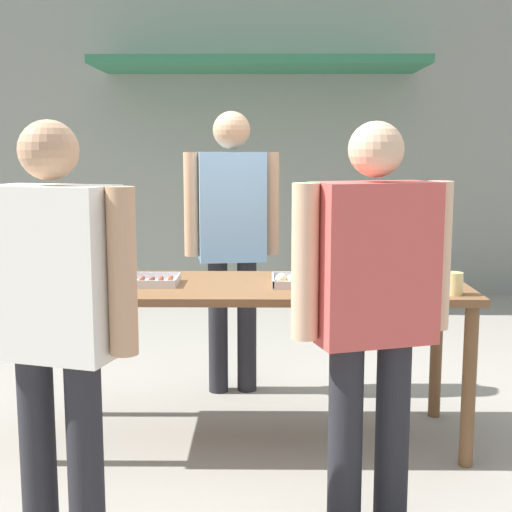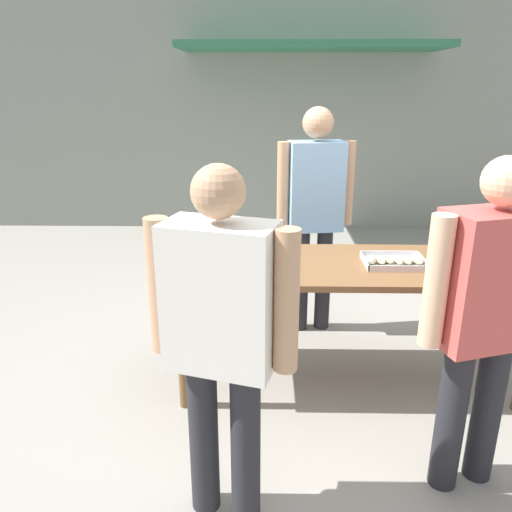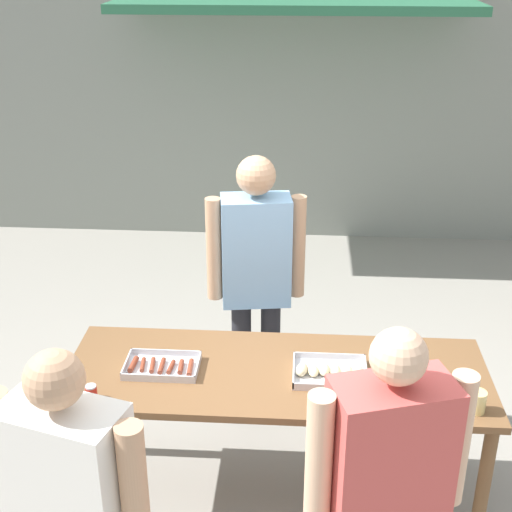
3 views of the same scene
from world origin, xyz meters
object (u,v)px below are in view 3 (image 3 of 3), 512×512
Objects in this scene: person_customer_holding_hotdog at (72,507)px; person_customer_with_cup at (386,481)px; food_tray_buns at (330,372)px; food_tray_sausages at (162,367)px; person_server_behind_table at (256,269)px; condiment_jar_mustard at (75,390)px; beer_cup at (477,402)px; condiment_jar_ketchup at (91,392)px.

person_customer_holding_hotdog is 1.23m from person_customer_with_cup.
person_customer_with_cup reaches higher than food_tray_buns.
food_tray_sausages is 1.16m from person_customer_holding_hotdog.
person_server_behind_table reaches higher than food_tray_buns.
person_server_behind_table reaches higher than food_tray_sausages.
food_tray_sausages is 0.47m from condiment_jar_mustard.
person_customer_with_cup is at bearing -127.39° from beer_cup.
condiment_jar_ketchup is (-1.19, -0.28, 0.02)m from food_tray_buns.
person_customer_with_cup is at bearing -153.24° from person_customer_holding_hotdog.
person_customer_with_cup is (1.09, -0.92, 0.11)m from food_tray_sausages.
beer_cup reaches higher than food_tray_buns.
beer_cup is (1.59, -0.26, 0.04)m from food_tray_sausages.
person_customer_with_cup is (-0.50, -0.66, 0.07)m from beer_cup.
beer_cup is (0.70, -0.26, 0.03)m from food_tray_buns.
food_tray_sausages is at bearing -127.33° from person_server_behind_table.
food_tray_buns is 5.09× the size of condiment_jar_ketchup.
food_tray_buns is at bearing -68.96° from person_server_behind_table.
condiment_jar_mustard is at bearing -144.49° from food_tray_sausages.
person_customer_holding_hotdog is (-0.12, -1.14, 0.11)m from food_tray_sausages.
condiment_jar_mustard is (-1.28, -0.27, 0.02)m from food_tray_buns.
food_tray_buns is 0.21× the size of person_server_behind_table.
person_customer_holding_hotdog is (-1.02, -1.14, 0.10)m from food_tray_buns.
beer_cup is at bearing -144.27° from person_customer_with_cup.
food_tray_sausages is at bearing -57.06° from person_customer_with_cup.
food_tray_sausages is 5.14× the size of condiment_jar_mustard.
person_server_behind_table is at bearing 137.19° from beer_cup.
person_customer_with_cup is (1.21, 0.22, -0.00)m from person_customer_holding_hotdog.
beer_cup is at bearing 0.73° from condiment_jar_ketchup.
condiment_jar_ketchup is 1.53m from person_customer_with_cup.
food_tray_buns is 0.74m from beer_cup.
person_customer_with_cup reaches higher than person_customer_holding_hotdog.
beer_cup is 0.07× the size of person_customer_holding_hotdog.
food_tray_sausages is 1.61m from beer_cup.
food_tray_sausages is 0.94m from person_server_behind_table.
condiment_jar_ketchup is 1.89m from beer_cup.
food_tray_buns is at bearing 13.30° from condiment_jar_ketchup.
condiment_jar_ketchup is at bearing -132.71° from person_server_behind_table.
person_customer_with_cup is (1.39, -0.63, 0.09)m from condiment_jar_ketchup.
condiment_jar_mustard is 0.68× the size of beer_cup.
person_customer_holding_hotdog is at bearing -131.70° from food_tray_buns.
food_tray_sausages is at bearing 35.51° from condiment_jar_mustard.
food_tray_buns is 0.94m from person_customer_with_cup.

